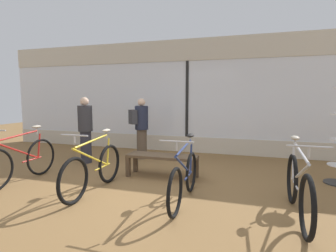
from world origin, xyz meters
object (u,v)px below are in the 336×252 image
bicycle_right (184,178)px  bicycle_far_right (298,188)px  customer_by_window (141,126)px  bicycle_left (94,169)px  display_bench (162,159)px  customer_near_rack (85,129)px  bicycle_far_left (21,161)px

bicycle_right → bicycle_far_right: bearing=-1.8°
bicycle_right → customer_by_window: 3.03m
bicycle_left → customer_by_window: bearing=94.5°
bicycle_left → customer_by_window: 2.50m
display_bench → customer_by_window: bearing=127.5°
customer_near_rack → customer_by_window: (1.10, 0.80, 0.01)m
customer_near_rack → bicycle_right: bearing=-30.0°
display_bench → customer_near_rack: (-2.13, 0.54, 0.46)m
bicycle_far_right → customer_near_rack: customer_near_rack is taller
bicycle_far_left → bicycle_far_right: (4.69, -0.07, -0.01)m
bicycle_left → display_bench: (0.83, 1.12, -0.02)m
bicycle_far_right → display_bench: (-2.27, 1.15, -0.04)m
display_bench → customer_by_window: 1.75m
bicycle_left → bicycle_far_right: bicycle_far_right is taller
bicycle_far_right → customer_by_window: 4.15m
bicycle_left → bicycle_right: 1.55m
bicycle_left → customer_by_window: customer_by_window is taller
display_bench → customer_by_window: customer_by_window is taller
bicycle_far_right → customer_by_window: (-3.29, 2.49, 0.43)m
bicycle_right → bicycle_far_left: bearing=179.7°
bicycle_left → display_bench: bicycle_left is taller
bicycle_left → customer_by_window: size_ratio=1.13×
bicycle_far_right → customer_near_rack: bearing=159.0°
customer_near_rack → customer_by_window: size_ratio=1.02×
customer_by_window → bicycle_left: bearing=-85.5°
bicycle_left → customer_near_rack: size_ratio=1.11×
bicycle_right → customer_by_window: (-1.74, 2.44, 0.46)m
bicycle_far_left → display_bench: bicycle_far_left is taller
display_bench → bicycle_right: bearing=-56.8°
bicycle_far_left → bicycle_right: 3.14m
bicycle_far_left → customer_by_window: customer_by_window is taller
bicycle_far_left → bicycle_left: bearing=-1.2°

